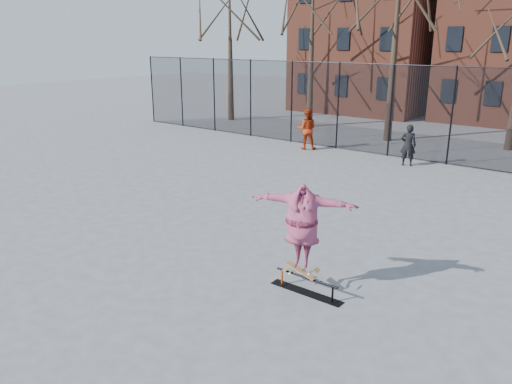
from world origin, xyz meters
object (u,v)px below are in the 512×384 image
Objects in this scene: skate_rail at (306,287)px; bystander_red at (307,129)px; skateboard at (301,273)px; bystander_black at (408,145)px; skater at (302,231)px.

skate_rail is 0.86× the size of bystander_red.
skateboard reaches higher than skate_rail.
skate_rail is at bearing 82.95° from bystander_black.
bystander_black reaches higher than skate_rail.
skate_rail is 0.96× the size of bystander_black.
skate_rail is at bearing 0.00° from skateboard.
bystander_black is at bearing 147.77° from bystander_red.
skateboard is 0.39× the size of bystander_red.
skater is 1.26× the size of bystander_black.
bystander_red is (-5.00, 0.19, 0.10)m from bystander_black.
skateboard is at bearing 91.95° from bystander_red.
bystander_black is at bearing 81.34° from skater.
bystander_black is (-2.55, 11.69, 0.71)m from skate_rail.
skateboard is 11.94m from bystander_black.
bystander_black reaches higher than skateboard.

